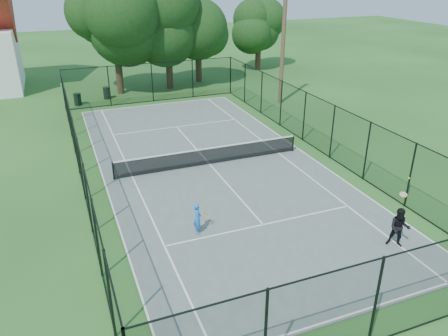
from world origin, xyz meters
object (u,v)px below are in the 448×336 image
object	(u,v)px
trash_bin_right	(107,93)
utility_pole	(283,46)
tennis_net	(210,155)
player_blue	(198,218)
player_black	(399,228)
trash_bin_left	(78,99)

from	to	relation	value
trash_bin_right	utility_pole	size ratio (longest dim) A/B	0.11
utility_pole	tennis_net	bearing A→B (deg)	-134.98
utility_pole	player_blue	size ratio (longest dim) A/B	6.56
tennis_net	utility_pole	bearing A→B (deg)	45.02
tennis_net	player_blue	world-z (taller)	player_blue
trash_bin_right	utility_pole	bearing A→B (deg)	-26.41
trash_bin_right	player_blue	xyz separation A→B (m)	(0.62, -21.03, 0.23)
player_blue	player_black	bearing A→B (deg)	-28.37
tennis_net	utility_pole	size ratio (longest dim) A/B	1.18
tennis_net	player_black	world-z (taller)	player_black
tennis_net	trash_bin_left	size ratio (longest dim) A/B	11.30
trash_bin_left	tennis_net	bearing A→B (deg)	-68.52
utility_pole	player_blue	world-z (taller)	utility_pole
trash_bin_right	utility_pole	xyz separation A→B (m)	(12.25, -6.08, 3.85)
tennis_net	trash_bin_left	world-z (taller)	tennis_net
utility_pole	player_blue	bearing A→B (deg)	-127.88
trash_bin_right	player_blue	world-z (taller)	player_blue
trash_bin_right	trash_bin_left	bearing A→B (deg)	-157.75
tennis_net	player_black	bearing A→B (deg)	-67.24
trash_bin_left	trash_bin_right	bearing A→B (deg)	22.25
trash_bin_left	utility_pole	distance (m)	15.92
trash_bin_right	player_black	distance (m)	25.67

